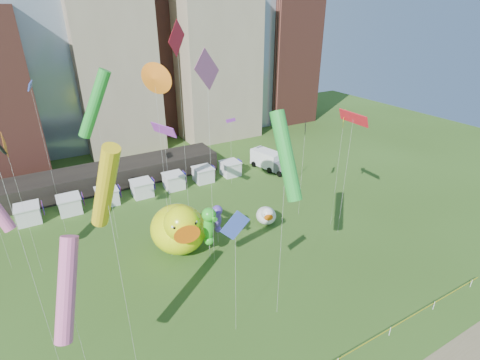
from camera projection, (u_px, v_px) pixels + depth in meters
skyline at (97, 33)px, 65.26m from camera, size 101.00×23.00×68.00m
pavilion at (99, 178)px, 56.02m from camera, size 38.00×6.00×3.20m
vendor_tents at (142, 189)px, 53.78m from camera, size 33.24×2.80×2.40m
big_duck at (179, 227)px, 40.69m from camera, size 7.20×9.04×6.65m
small_duck at (266, 215)px, 46.61m from camera, size 3.62×3.93×2.73m
seahorse_green at (209, 224)px, 38.80m from camera, size 1.79×2.12×6.38m
seahorse_purple at (218, 217)px, 41.70m from camera, size 1.61×1.79×5.12m
box_truck at (269, 160)px, 62.71m from camera, size 4.35×7.68×3.08m
kite_0 at (353, 118)px, 38.97m from camera, size 0.69×4.11×15.34m
kite_1 at (67, 289)px, 22.82m from camera, size 3.28×3.75×12.61m
kite_3 at (286, 156)px, 26.70m from camera, size 1.14×3.89×18.81m
kite_4 at (344, 122)px, 41.06m from camera, size 1.59×1.42×15.17m
kite_5 at (30, 87)px, 37.75m from camera, size 0.70×2.52×18.50m
kite_6 at (6, 148)px, 32.44m from camera, size 0.04×2.61×15.62m
kite_7 at (164, 130)px, 41.00m from camera, size 1.84×3.96×13.55m
kite_8 at (177, 41)px, 38.30m from camera, size 2.84×2.51×24.44m
kite_9 at (207, 73)px, 31.27m from camera, size 3.20×1.82×22.45m
kite_10 at (305, 131)px, 44.28m from camera, size 1.12×1.47×13.10m
kite_11 at (95, 104)px, 36.81m from camera, size 4.36×2.15×20.13m
kite_12 at (105, 188)px, 21.19m from camera, size 2.37×3.64×18.85m
kite_13 at (235, 227)px, 27.04m from camera, size 2.52×0.19×11.97m
kite_14 at (154, 79)px, 32.42m from camera, size 1.39×2.72×21.10m
kite_15 at (231, 121)px, 53.21m from camera, size 1.69×0.58×10.77m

